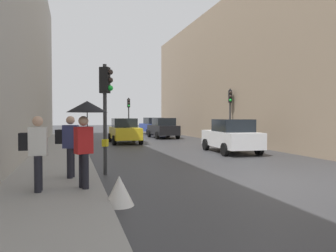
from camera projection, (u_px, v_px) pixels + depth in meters
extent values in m
plane|color=#38383A|center=(272.00, 180.00, 9.47)|extent=(120.00, 120.00, 0.00)
cube|color=gray|center=(59.00, 160.00, 13.37)|extent=(2.56, 40.00, 0.16)
cube|color=gray|center=(272.00, 78.00, 27.54)|extent=(12.00, 28.26, 10.56)
cylinder|color=#2D2D2D|center=(129.00, 117.00, 30.94)|extent=(0.12, 0.12, 3.71)
cube|color=black|center=(129.00, 103.00, 30.90)|extent=(0.25, 0.30, 0.84)
cube|color=yellow|center=(129.00, 125.00, 30.97)|extent=(0.20, 0.16, 0.24)
sphere|color=#2D231E|center=(129.00, 100.00, 30.71)|extent=(0.18, 0.18, 0.18)
sphere|color=#2D231E|center=(129.00, 103.00, 30.72)|extent=(0.18, 0.18, 0.18)
sphere|color=green|center=(129.00, 106.00, 30.73)|extent=(0.18, 0.18, 0.18)
cylinder|color=#2D2D2D|center=(230.00, 117.00, 21.72)|extent=(0.12, 0.12, 3.79)
cube|color=black|center=(230.00, 96.00, 21.67)|extent=(0.34, 0.37, 0.84)
cube|color=yellow|center=(230.00, 129.00, 21.74)|extent=(0.25, 0.22, 0.24)
sphere|color=#2D231E|center=(230.00, 92.00, 21.47)|extent=(0.18, 0.18, 0.18)
sphere|color=#2D231E|center=(230.00, 96.00, 21.48)|extent=(0.18, 0.18, 0.18)
sphere|color=green|center=(230.00, 100.00, 21.49)|extent=(0.18, 0.18, 0.18)
cylinder|color=#2D2D2D|center=(105.00, 120.00, 10.36)|extent=(0.12, 0.12, 3.62)
cube|color=black|center=(105.00, 80.00, 10.31)|extent=(0.38, 0.35, 0.84)
cube|color=yellow|center=(105.00, 143.00, 10.38)|extent=(0.23, 0.25, 0.24)
sphere|color=#2D231E|center=(110.00, 72.00, 10.27)|extent=(0.18, 0.18, 0.18)
sphere|color=#2D231E|center=(110.00, 80.00, 10.28)|extent=(0.18, 0.18, 0.18)
sphere|color=green|center=(110.00, 88.00, 10.29)|extent=(0.18, 0.18, 0.18)
cube|color=black|center=(163.00, 130.00, 27.66)|extent=(1.84, 4.22, 0.80)
cube|color=black|center=(164.00, 122.00, 27.40)|extent=(1.62, 2.01, 0.64)
cylinder|color=black|center=(149.00, 134.00, 28.69)|extent=(0.23, 0.64, 0.64)
cylinder|color=black|center=(168.00, 133.00, 29.23)|extent=(0.23, 0.64, 0.64)
cylinder|color=black|center=(157.00, 135.00, 26.12)|extent=(0.23, 0.64, 0.64)
cylinder|color=black|center=(178.00, 135.00, 26.66)|extent=(0.23, 0.64, 0.64)
cube|color=navy|center=(153.00, 127.00, 33.39)|extent=(2.04, 4.30, 0.80)
cube|color=black|center=(153.00, 121.00, 33.13)|extent=(1.72, 2.09, 0.64)
cylinder|color=black|center=(141.00, 131.00, 34.35)|extent=(0.26, 0.65, 0.64)
cylinder|color=black|center=(157.00, 131.00, 34.98)|extent=(0.26, 0.65, 0.64)
cylinder|color=black|center=(148.00, 132.00, 31.82)|extent=(0.26, 0.65, 0.64)
cylinder|color=black|center=(165.00, 132.00, 32.45)|extent=(0.26, 0.65, 0.64)
cube|color=yellow|center=(125.00, 133.00, 22.52)|extent=(1.85, 4.22, 0.80)
cube|color=black|center=(124.00, 123.00, 22.74)|extent=(1.63, 2.02, 0.64)
cylinder|color=black|center=(141.00, 140.00, 21.49)|extent=(0.23, 0.64, 0.64)
cylinder|color=black|center=(114.00, 140.00, 20.99)|extent=(0.23, 0.64, 0.64)
cylinder|color=black|center=(134.00, 137.00, 24.08)|extent=(0.23, 0.64, 0.64)
cylinder|color=black|center=(110.00, 138.00, 23.58)|extent=(0.23, 0.64, 0.64)
cube|color=silver|center=(231.00, 139.00, 16.67)|extent=(2.10, 4.32, 0.80)
cube|color=black|center=(233.00, 125.00, 16.40)|extent=(1.74, 2.11, 0.64)
cylinder|color=black|center=(206.00, 145.00, 17.79)|extent=(0.27, 0.65, 0.64)
cylinder|color=black|center=(235.00, 144.00, 18.19)|extent=(0.27, 0.65, 0.64)
cylinder|color=black|center=(225.00, 150.00, 15.16)|extent=(0.27, 0.65, 0.64)
cylinder|color=black|center=(259.00, 149.00, 15.56)|extent=(0.27, 0.65, 0.64)
cylinder|color=black|center=(82.00, 170.00, 7.82)|extent=(0.16, 0.16, 0.85)
cylinder|color=black|center=(86.00, 171.00, 7.66)|extent=(0.16, 0.16, 0.85)
cube|color=red|center=(84.00, 140.00, 7.72)|extent=(0.47, 0.39, 0.66)
sphere|color=tan|center=(83.00, 121.00, 7.70)|extent=(0.24, 0.24, 0.24)
cylinder|color=black|center=(87.00, 130.00, 7.77)|extent=(0.02, 0.02, 0.90)
cone|color=black|center=(87.00, 107.00, 7.75)|extent=(1.00, 1.00, 0.28)
cylinder|color=black|center=(72.00, 162.00, 9.16)|extent=(0.16, 0.16, 0.85)
cylinder|color=black|center=(70.00, 163.00, 8.96)|extent=(0.16, 0.16, 0.85)
cube|color=navy|center=(71.00, 137.00, 9.04)|extent=(0.46, 0.37, 0.66)
sphere|color=tan|center=(70.00, 120.00, 9.03)|extent=(0.24, 0.24, 0.24)
cube|color=black|center=(60.00, 137.00, 9.04)|extent=(0.27, 0.33, 0.40)
cylinder|color=black|center=(39.00, 173.00, 7.49)|extent=(0.16, 0.16, 0.85)
cylinder|color=black|center=(38.00, 174.00, 7.30)|extent=(0.16, 0.16, 0.85)
cube|color=silver|center=(38.00, 141.00, 7.37)|extent=(0.41, 0.28, 0.66)
sphere|color=tan|center=(38.00, 121.00, 7.36)|extent=(0.24, 0.24, 0.24)
cube|color=black|center=(24.00, 142.00, 7.30)|extent=(0.21, 0.29, 0.40)
cone|color=silver|center=(119.00, 191.00, 6.79)|extent=(0.64, 0.64, 0.65)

